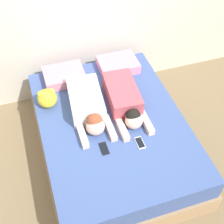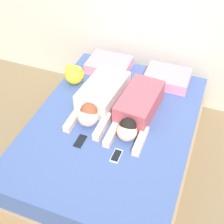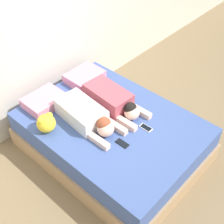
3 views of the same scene
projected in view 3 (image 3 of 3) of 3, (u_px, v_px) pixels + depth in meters
The scene contains 10 objects.
ground_plane at pixel (112, 151), 4.16m from camera, with size 12.00×12.00×0.00m, color #7F6B4C.
wall_back at pixel (39, 31), 3.90m from camera, with size 12.00×0.06×2.60m.
bed at pixel (112, 137), 3.98m from camera, with size 1.63×2.19×0.55m.
pillow_head_left at pixel (45, 101), 3.98m from camera, with size 0.49×0.38×0.12m.
pillow_head_right at pixel (85, 77), 4.36m from camera, with size 0.49×0.38×0.12m.
person_left at pixel (87, 116), 3.71m from camera, with size 0.41×0.92×0.23m.
person_right at pixel (113, 100), 3.90m from camera, with size 0.37×0.89×0.24m.
cell_phone_left at pixel (122, 143), 3.52m from camera, with size 0.08×0.16×0.01m.
cell_phone_right at pixel (146, 128), 3.70m from camera, with size 0.08×0.16×0.01m.
plush_toy at pixel (46, 123), 3.60m from camera, with size 0.22×0.22×0.23m.
Camera 3 is at (-2.01, -1.84, 3.19)m, focal length 50.00 mm.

